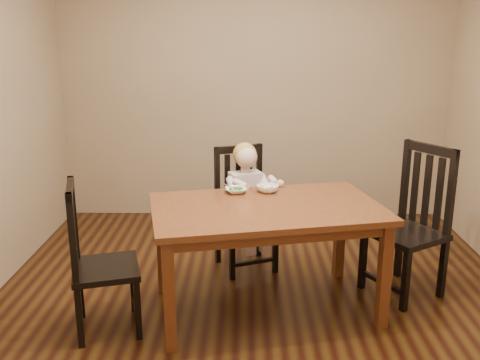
{
  "coord_description": "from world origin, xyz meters",
  "views": [
    {
      "loc": [
        -0.09,
        -3.57,
        1.92
      ],
      "look_at": [
        -0.14,
        0.25,
        0.86
      ],
      "focal_mm": 40.0,
      "sensor_mm": 36.0,
      "label": 1
    }
  ],
  "objects_px": {
    "chair_left": "(97,261)",
    "chair_right": "(411,224)",
    "bowl_peas": "(236,190)",
    "chair_child": "(244,211)",
    "dining_table": "(266,218)",
    "toddler": "(246,195)",
    "bowl_veg": "(268,189)"
  },
  "relations": [
    {
      "from": "chair_left",
      "to": "chair_right",
      "type": "bearing_deg",
      "value": 88.64
    },
    {
      "from": "bowl_peas",
      "to": "chair_right",
      "type": "bearing_deg",
      "value": -0.28
    },
    {
      "from": "chair_child",
      "to": "chair_right",
      "type": "xyz_separation_m",
      "value": [
        1.25,
        -0.46,
        0.05
      ]
    },
    {
      "from": "dining_table",
      "to": "chair_right",
      "type": "distance_m",
      "value": 1.14
    },
    {
      "from": "toddler",
      "to": "bowl_peas",
      "type": "distance_m",
      "value": 0.44
    },
    {
      "from": "toddler",
      "to": "bowl_veg",
      "type": "distance_m",
      "value": 0.44
    },
    {
      "from": "bowl_veg",
      "to": "dining_table",
      "type": "bearing_deg",
      "value": -93.45
    },
    {
      "from": "chair_left",
      "to": "chair_child",
      "type": "bearing_deg",
      "value": 121.42
    },
    {
      "from": "dining_table",
      "to": "chair_left",
      "type": "height_order",
      "value": "chair_left"
    },
    {
      "from": "chair_left",
      "to": "bowl_peas",
      "type": "bearing_deg",
      "value": 107.16
    },
    {
      "from": "dining_table",
      "to": "chair_child",
      "type": "bearing_deg",
      "value": 101.97
    },
    {
      "from": "chair_child",
      "to": "chair_right",
      "type": "relative_size",
      "value": 0.9
    },
    {
      "from": "bowl_veg",
      "to": "chair_child",
      "type": "bearing_deg",
      "value": 112.86
    },
    {
      "from": "chair_left",
      "to": "bowl_peas",
      "type": "relative_size",
      "value": 6.46
    },
    {
      "from": "toddler",
      "to": "chair_left",
      "type": "bearing_deg",
      "value": 24.11
    },
    {
      "from": "bowl_peas",
      "to": "dining_table",
      "type": "bearing_deg",
      "value": -54.04
    },
    {
      "from": "toddler",
      "to": "bowl_veg",
      "type": "relative_size",
      "value": 3.5
    },
    {
      "from": "chair_left",
      "to": "toddler",
      "type": "relative_size",
      "value": 1.77
    },
    {
      "from": "chair_left",
      "to": "bowl_veg",
      "type": "xyz_separation_m",
      "value": [
        1.13,
        0.61,
        0.32
      ]
    },
    {
      "from": "chair_right",
      "to": "toddler",
      "type": "bearing_deg",
      "value": 39.17
    },
    {
      "from": "chair_left",
      "to": "chair_right",
      "type": "relative_size",
      "value": 0.9
    },
    {
      "from": "dining_table",
      "to": "bowl_veg",
      "type": "bearing_deg",
      "value": 86.55
    },
    {
      "from": "dining_table",
      "to": "toddler",
      "type": "bearing_deg",
      "value": 101.28
    },
    {
      "from": "chair_child",
      "to": "bowl_veg",
      "type": "distance_m",
      "value": 0.56
    },
    {
      "from": "chair_child",
      "to": "toddler",
      "type": "xyz_separation_m",
      "value": [
        0.02,
        -0.05,
        0.15
      ]
    },
    {
      "from": "chair_right",
      "to": "bowl_veg",
      "type": "relative_size",
      "value": 6.87
    },
    {
      "from": "toddler",
      "to": "bowl_peas",
      "type": "xyz_separation_m",
      "value": [
        -0.08,
        -0.4,
        0.16
      ]
    },
    {
      "from": "dining_table",
      "to": "chair_child",
      "type": "relative_size",
      "value": 1.69
    },
    {
      "from": "chair_right",
      "to": "toddler",
      "type": "distance_m",
      "value": 1.3
    },
    {
      "from": "chair_left",
      "to": "bowl_peas",
      "type": "xyz_separation_m",
      "value": [
        0.89,
        0.59,
        0.31
      ]
    },
    {
      "from": "chair_left",
      "to": "chair_right",
      "type": "height_order",
      "value": "chair_right"
    },
    {
      "from": "bowl_veg",
      "to": "bowl_peas",
      "type": "bearing_deg",
      "value": -173.13
    }
  ]
}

